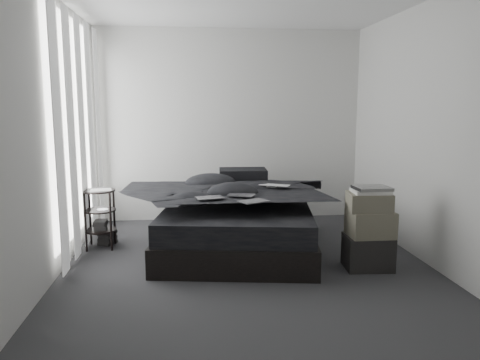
{
  "coord_description": "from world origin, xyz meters",
  "views": [
    {
      "loc": [
        -0.55,
        -4.34,
        1.58
      ],
      "look_at": [
        0.0,
        0.8,
        0.75
      ],
      "focal_mm": 35.0,
      "sensor_mm": 36.0,
      "label": 1
    }
  ],
  "objects": [
    {
      "name": "floor",
      "position": [
        0.0,
        0.0,
        0.0
      ],
      "size": [
        3.6,
        4.2,
        0.01
      ],
      "primitive_type": "cube",
      "color": "#313033",
      "rests_on": "ground"
    },
    {
      "name": "wall_back",
      "position": [
        0.0,
        2.1,
        1.3
      ],
      "size": [
        3.6,
        0.01,
        2.6
      ],
      "primitive_type": "cube",
      "color": "silver",
      "rests_on": "ground"
    },
    {
      "name": "wall_front",
      "position": [
        0.0,
        -2.1,
        1.3
      ],
      "size": [
        3.6,
        0.01,
        2.6
      ],
      "primitive_type": "cube",
      "color": "silver",
      "rests_on": "ground"
    },
    {
      "name": "wall_left",
      "position": [
        -1.8,
        0.0,
        1.3
      ],
      "size": [
        0.01,
        4.2,
        2.6
      ],
      "primitive_type": "cube",
      "color": "silver",
      "rests_on": "ground"
    },
    {
      "name": "wall_right",
      "position": [
        1.8,
        0.0,
        1.3
      ],
      "size": [
        0.01,
        4.2,
        2.6
      ],
      "primitive_type": "cube",
      "color": "silver",
      "rests_on": "ground"
    },
    {
      "name": "window_left",
      "position": [
        -1.78,
        0.9,
        1.35
      ],
      "size": [
        0.02,
        2.0,
        2.3
      ],
      "primitive_type": "cube",
      "color": "white",
      "rests_on": "wall_left"
    },
    {
      "name": "curtain_left",
      "position": [
        -1.73,
        0.9,
        1.28
      ],
      "size": [
        0.06,
        2.12,
        2.48
      ],
      "primitive_type": "cube",
      "color": "white",
      "rests_on": "wall_left"
    },
    {
      "name": "bed",
      "position": [
        -0.03,
        0.69,
        0.14
      ],
      "size": [
        1.88,
        2.31,
        0.28
      ],
      "primitive_type": "cube",
      "rotation": [
        0.0,
        0.0,
        -0.15
      ],
      "color": "black",
      "rests_on": "floor"
    },
    {
      "name": "mattress",
      "position": [
        -0.03,
        0.69,
        0.4
      ],
      "size": [
        1.81,
        2.24,
        0.22
      ],
      "primitive_type": "cube",
      "rotation": [
        0.0,
        0.0,
        -0.15
      ],
      "color": "black",
      "rests_on": "bed"
    },
    {
      "name": "duvet",
      "position": [
        -0.04,
        0.64,
        0.63
      ],
      "size": [
        1.8,
        2.0,
        0.24
      ],
      "primitive_type": "imported",
      "rotation": [
        0.0,
        0.0,
        -0.15
      ],
      "color": "black",
      "rests_on": "mattress"
    },
    {
      "name": "pillow_lower",
      "position": [
        0.04,
        1.5,
        0.58
      ],
      "size": [
        0.69,
        0.52,
        0.14
      ],
      "primitive_type": "cube",
      "rotation": [
        0.0,
        0.0,
        -0.15
      ],
      "color": "black",
      "rests_on": "mattress"
    },
    {
      "name": "pillow_upper",
      "position": [
        0.11,
        1.47,
        0.72
      ],
      "size": [
        0.61,
        0.43,
        0.13
      ],
      "primitive_type": "cube",
      "rotation": [
        0.0,
        0.0,
        -0.05
      ],
      "color": "black",
      "rests_on": "pillow_lower"
    },
    {
      "name": "laptop",
      "position": [
        0.36,
        0.68,
        0.76
      ],
      "size": [
        0.4,
        0.34,
        0.03
      ],
      "primitive_type": "imported",
      "rotation": [
        0.0,
        0.0,
        -0.47
      ],
      "color": "silver",
      "rests_on": "duvet"
    },
    {
      "name": "comic_a",
      "position": [
        -0.37,
        0.18,
        0.76
      ],
      "size": [
        0.3,
        0.23,
        0.01
      ],
      "primitive_type": "cube",
      "rotation": [
        0.0,
        0.0,
        0.23
      ],
      "color": "black",
      "rests_on": "duvet"
    },
    {
      "name": "comic_b",
      "position": [
        -0.04,
        0.28,
        0.76
      ],
      "size": [
        0.31,
        0.26,
        0.01
      ],
      "primitive_type": "cube",
      "rotation": [
        0.0,
        0.0,
        -0.36
      ],
      "color": "black",
      "rests_on": "duvet"
    },
    {
      "name": "comic_c",
      "position": [
        0.04,
        -0.04,
        0.77
      ],
      "size": [
        0.31,
        0.27,
        0.01
      ],
      "primitive_type": "cube",
      "rotation": [
        0.0,
        0.0,
        0.46
      ],
      "color": "black",
      "rests_on": "duvet"
    },
    {
      "name": "side_stand",
      "position": [
        -1.56,
        0.86,
        0.32
      ],
      "size": [
        0.36,
        0.36,
        0.65
      ],
      "primitive_type": "cylinder",
      "rotation": [
        0.0,
        0.0,
        0.02
      ],
      "color": "black",
      "rests_on": "floor"
    },
    {
      "name": "papers",
      "position": [
        -1.55,
        0.85,
        0.65
      ],
      "size": [
        0.28,
        0.23,
        0.01
      ],
      "primitive_type": "cube",
      "rotation": [
        0.0,
        0.0,
        0.19
      ],
      "color": "white",
      "rests_on": "side_stand"
    },
    {
      "name": "floor_books",
      "position": [
        -1.51,
        0.99,
        0.07
      ],
      "size": [
        0.2,
        0.24,
        0.14
      ],
      "primitive_type": "cube",
      "rotation": [
        0.0,
        0.0,
        -0.29
      ],
      "color": "black",
      "rests_on": "floor"
    },
    {
      "name": "box_lower",
      "position": [
        1.16,
        -0.11,
        0.16
      ],
      "size": [
        0.47,
        0.38,
        0.33
      ],
      "primitive_type": "cube",
      "rotation": [
        0.0,
        0.0,
        -0.07
      ],
      "color": "black",
      "rests_on": "floor"
    },
    {
      "name": "box_mid",
      "position": [
        1.17,
        -0.12,
        0.45
      ],
      "size": [
        0.41,
        0.33,
        0.25
      ],
      "primitive_type": "cube",
      "rotation": [
        0.0,
        0.0,
        0.0
      ],
      "color": "#656150",
      "rests_on": "box_lower"
    },
    {
      "name": "box_upper",
      "position": [
        1.15,
        -0.11,
        0.66
      ],
      "size": [
        0.43,
        0.36,
        0.17
      ],
      "primitive_type": "cube",
      "rotation": [
        0.0,
        0.0,
        -0.12
      ],
      "color": "#656150",
      "rests_on": "box_mid"
    },
    {
      "name": "art_book_white",
      "position": [
        1.16,
        -0.11,
        0.77
      ],
      "size": [
        0.35,
        0.29,
        0.03
      ],
      "primitive_type": "cube",
      "rotation": [
        0.0,
        0.0,
        -0.07
      ],
      "color": "silver",
      "rests_on": "box_upper"
    },
    {
      "name": "art_book_snake",
      "position": [
        1.17,
        -0.12,
        0.8
      ],
      "size": [
        0.34,
        0.27,
        0.03
      ],
      "primitive_type": "cube",
      "rotation": [
        0.0,
        0.0,
        0.04
      ],
      "color": "silver",
      "rests_on": "art_book_white"
    }
  ]
}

